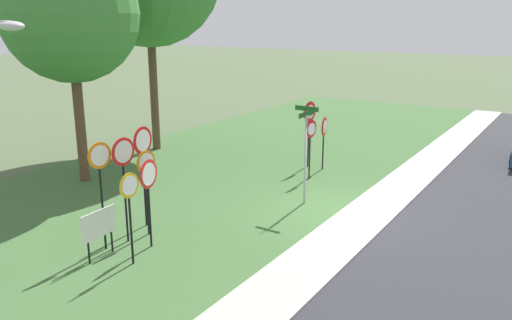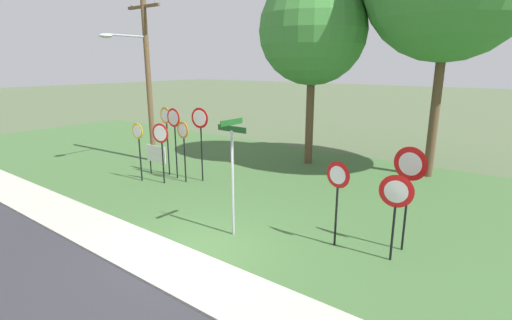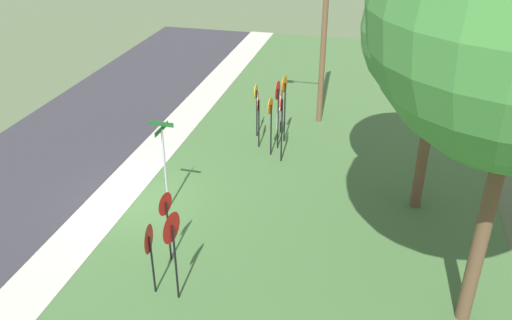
% 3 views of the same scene
% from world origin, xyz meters
% --- Properties ---
extents(ground_plane, '(160.00, 160.00, 0.00)m').
position_xyz_m(ground_plane, '(0.00, 0.00, 0.00)').
color(ground_plane, '#4C5B3D').
extents(road_asphalt, '(44.00, 6.40, 0.01)m').
position_xyz_m(road_asphalt, '(0.00, -4.80, 0.01)').
color(road_asphalt, '#2D2D33').
rests_on(road_asphalt, ground_plane).
extents(sidewalk_strip, '(44.00, 1.60, 0.06)m').
position_xyz_m(sidewalk_strip, '(0.00, -0.80, 0.03)').
color(sidewalk_strip, '#ADAA9E').
rests_on(sidewalk_strip, ground_plane).
extents(grass_median, '(44.00, 12.00, 0.04)m').
position_xyz_m(grass_median, '(0.00, 6.00, 0.02)').
color(grass_median, '#3D6033').
rests_on(grass_median, ground_plane).
extents(stop_sign_near_left, '(0.61, 0.10, 2.32)m').
position_xyz_m(stop_sign_near_left, '(-5.95, 2.79, 1.69)').
color(stop_sign_near_left, black).
rests_on(stop_sign_near_left, grass_median).
extents(stop_sign_near_right, '(0.74, 0.10, 2.86)m').
position_xyz_m(stop_sign_near_right, '(-5.07, 3.87, 2.13)').
color(stop_sign_near_right, black).
rests_on(stop_sign_near_right, grass_median).
extents(stop_sign_far_left, '(0.67, 0.12, 2.85)m').
position_xyz_m(stop_sign_far_left, '(-5.72, 4.01, 2.09)').
color(stop_sign_far_left, black).
rests_on(stop_sign_far_left, grass_median).
extents(stop_sign_far_center, '(0.78, 0.13, 2.92)m').
position_xyz_m(stop_sign_far_center, '(-3.99, 4.24, 2.18)').
color(stop_sign_far_center, black).
rests_on(stop_sign_far_center, grass_median).
extents(stop_sign_far_right, '(0.64, 0.10, 2.40)m').
position_xyz_m(stop_sign_far_right, '(-4.42, 3.73, 1.76)').
color(stop_sign_far_right, black).
rests_on(stop_sign_far_right, grass_median).
extents(stop_sign_center_tall, '(0.75, 0.17, 2.36)m').
position_xyz_m(stop_sign_center_tall, '(-4.97, 3.11, 1.76)').
color(stop_sign_center_tall, black).
rests_on(stop_sign_center_tall, grass_median).
extents(yield_sign_near_left, '(0.82, 0.15, 2.65)m').
position_xyz_m(yield_sign_near_left, '(4.10, 3.15, 2.03)').
color(yield_sign_near_left, black).
rests_on(yield_sign_near_left, grass_median).
extents(yield_sign_near_right, '(0.77, 0.15, 2.11)m').
position_xyz_m(yield_sign_near_right, '(4.03, 2.46, 1.60)').
color(yield_sign_near_right, black).
rests_on(yield_sign_near_right, grass_median).
extents(yield_sign_far_left, '(0.67, 0.14, 2.23)m').
position_xyz_m(yield_sign_far_left, '(2.64, 2.35, 1.69)').
color(yield_sign_far_left, black).
rests_on(yield_sign_far_left, grass_median).
extents(street_name_post, '(0.96, 0.82, 3.17)m').
position_xyz_m(street_name_post, '(0.16, 1.29, 1.91)').
color(street_name_post, '#9EA0A8').
rests_on(street_name_post, grass_median).
extents(notice_board, '(1.10, 0.09, 1.25)m').
position_xyz_m(notice_board, '(-6.14, 3.73, 0.87)').
color(notice_board, black).
rests_on(notice_board, grass_median).
extents(oak_tree_left, '(4.71, 4.71, 8.30)m').
position_xyz_m(oak_tree_left, '(-2.03, 9.29, 5.96)').
color(oak_tree_left, brown).
rests_on(oak_tree_left, grass_median).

